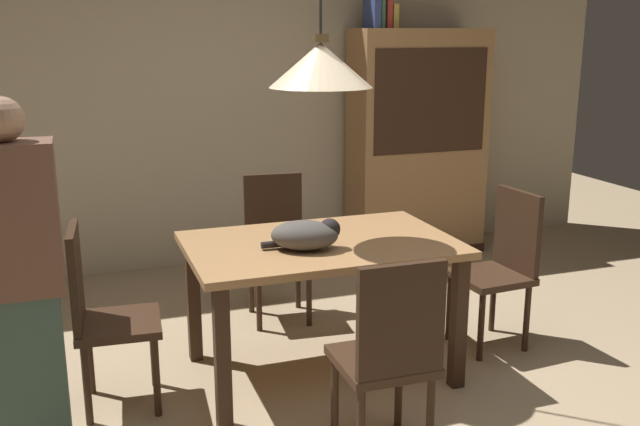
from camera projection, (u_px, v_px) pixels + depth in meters
name	position (u px, v px, depth m)	size (l,w,h in m)	color
ground	(374.00, 409.00, 3.54)	(10.00, 10.00, 0.00)	tan
back_wall	(242.00, 81.00, 5.61)	(6.40, 0.10, 2.90)	beige
dining_table	(321.00, 260.00, 3.78)	(1.40, 0.90, 0.75)	#A87A4C
chair_far_back	(276.00, 240.00, 4.61)	(0.44, 0.44, 0.93)	#382316
chair_near_front	(390.00, 351.00, 3.01)	(0.41, 0.41, 0.93)	#382316
chair_left_side	(101.00, 310.00, 3.45)	(0.43, 0.43, 0.93)	#382316
chair_right_side	(501.00, 262.00, 4.18)	(0.43, 0.43, 0.93)	#382316
cat_sleeping	(307.00, 235.00, 3.59)	(0.41, 0.33, 0.16)	#4C4742
pendant_lamp	(321.00, 64.00, 3.53)	(0.52, 0.52, 1.30)	beige
hutch_bookcase	(416.00, 148.00, 5.89)	(1.12, 0.45, 1.85)	#A87A4C
book_blue_wide	(372.00, 12.00, 5.49)	(0.06, 0.24, 0.24)	#384C93
book_green_slim	(379.00, 11.00, 5.50)	(0.03, 0.20, 0.26)	#427A4C
book_red_tall	(384.00, 10.00, 5.52)	(0.04, 0.22, 0.28)	#B73833
book_yellow_short	(391.00, 16.00, 5.55)	(0.04, 0.20, 0.18)	gold
person_standing	(19.00, 291.00, 2.90)	(0.36, 0.22, 1.58)	#3D564C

